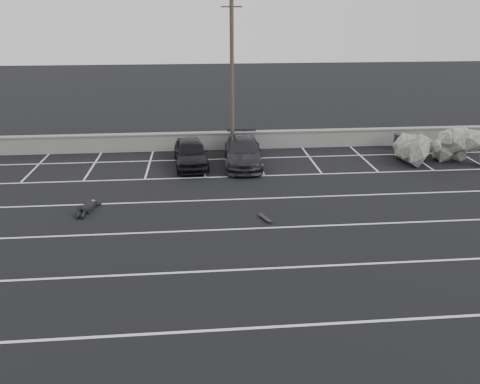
{
  "coord_description": "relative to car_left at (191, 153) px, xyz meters",
  "views": [
    {
      "loc": [
        -2.22,
        -13.18,
        7.98
      ],
      "look_at": [
        -0.65,
        4.36,
        1.0
      ],
      "focal_mm": 35.0,
      "sensor_mm": 36.0,
      "label": 1
    }
  ],
  "objects": [
    {
      "name": "ground",
      "position": [
        2.72,
        -11.0,
        -0.72
      ],
      "size": [
        120.0,
        120.0,
        0.0
      ],
      "primitive_type": "plane",
      "color": "black",
      "rests_on": "ground"
    },
    {
      "name": "seawall",
      "position": [
        2.72,
        3.0,
        -0.17
      ],
      "size": [
        50.0,
        0.45,
        1.06
      ],
      "color": "gray",
      "rests_on": "ground"
    },
    {
      "name": "stall_lines",
      "position": [
        2.64,
        -6.59,
        -0.71
      ],
      "size": [
        36.0,
        20.05,
        0.01
      ],
      "color": "silver",
      "rests_on": "ground"
    },
    {
      "name": "car_left",
      "position": [
        0.0,
        0.0,
        0.0
      ],
      "size": [
        2.04,
        4.34,
        1.44
      ],
      "primitive_type": "imported",
      "rotation": [
        0.0,
        0.0,
        0.08
      ],
      "color": "black",
      "rests_on": "ground"
    },
    {
      "name": "car_right",
      "position": [
        2.81,
        -0.03,
        -0.01
      ],
      "size": [
        2.23,
        4.97,
        1.41
      ],
      "primitive_type": "imported",
      "rotation": [
        0.0,
        0.0,
        -0.05
      ],
      "color": "#232329",
      "rests_on": "ground"
    },
    {
      "name": "utility_pole",
      "position": [
        2.41,
        2.2,
        3.62
      ],
      "size": [
        1.14,
        0.23,
        8.57
      ],
      "color": "#4C4238",
      "rests_on": "ground"
    },
    {
      "name": "trash_bin",
      "position": [
        12.39,
        2.05,
        -0.24
      ],
      "size": [
        0.76,
        0.76,
        0.94
      ],
      "rotation": [
        0.0,
        0.0,
        -0.27
      ],
      "color": "#28282A",
      "rests_on": "ground"
    },
    {
      "name": "riprap_pile",
      "position": [
        12.81,
        -0.25,
        -0.16
      ],
      "size": [
        5.87,
        3.7,
        1.53
      ],
      "color": "#A3A199",
      "rests_on": "ground"
    },
    {
      "name": "person",
      "position": [
        -4.26,
        -5.46,
        -0.5
      ],
      "size": [
        1.51,
        2.4,
        0.43
      ],
      "primitive_type": null,
      "rotation": [
        0.0,
        0.0,
        -0.16
      ],
      "color": "black",
      "rests_on": "ground"
    },
    {
      "name": "skateboard",
      "position": [
        3.04,
        -7.25,
        -0.65
      ],
      "size": [
        0.45,
        0.76,
        0.09
      ],
      "rotation": [
        0.0,
        0.0,
        0.38
      ],
      "color": "black",
      "rests_on": "ground"
    }
  ]
}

